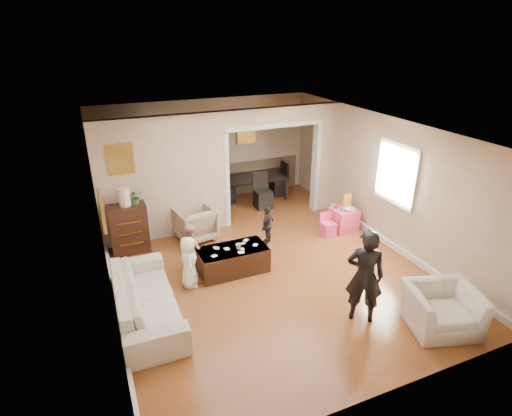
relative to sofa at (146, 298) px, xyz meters
name	(u,v)px	position (x,y,z in m)	size (l,w,h in m)	color
floor	(260,261)	(2.29, 0.82, -0.33)	(7.00, 7.00, 0.00)	#A3582A
partition_left	(165,179)	(0.91, 2.62, 0.97)	(2.75, 0.18, 2.60)	beige
partition_right	(325,158)	(4.76, 2.62, 0.97)	(0.55, 0.18, 2.60)	beige
partition_header	(274,115)	(3.39, 2.62, 2.09)	(2.22, 0.18, 0.35)	beige
window_pane	(397,174)	(5.02, 0.42, 1.22)	(0.03, 0.95, 1.10)	white
framed_art_partition	(120,159)	(0.09, 2.52, 1.52)	(0.45, 0.03, 0.55)	brown
framed_art_sofa_wall	(102,210)	(-0.42, 0.22, 1.47)	(0.03, 0.55, 0.40)	brown
framed_art_alcove	(246,132)	(3.39, 4.26, 1.37)	(0.45, 0.03, 0.55)	brown
sofa	(146,298)	(0.00, 0.00, 0.00)	(2.27, 0.89, 0.66)	beige
armchair_back	(195,224)	(1.40, 2.23, 0.02)	(0.75, 0.77, 0.70)	tan
armchair_front	(442,309)	(4.02, -1.99, -0.01)	(1.00, 0.87, 0.65)	beige
dresser	(129,229)	(0.05, 2.22, 0.17)	(0.73, 0.41, 1.00)	#32170F
table_lamp	(124,197)	(0.05, 2.22, 0.85)	(0.22, 0.22, 0.36)	beige
potted_plant	(135,197)	(0.25, 2.22, 0.82)	(0.27, 0.23, 0.30)	#38692F
coffee_table	(233,260)	(1.68, 0.70, -0.10)	(1.26, 0.63, 0.47)	#381F12
coffee_cup	(238,246)	(1.78, 0.65, 0.19)	(0.10, 0.10, 0.10)	beige
play_table	(343,219)	(4.56, 1.37, -0.08)	(0.51, 0.51, 0.49)	#F7416E
cereal_box	(347,200)	(4.68, 1.47, 0.31)	(0.20, 0.07, 0.30)	#FFF11A
cyan_cup	(342,209)	(4.46, 1.32, 0.20)	(0.08, 0.08, 0.08)	#28B2CC
toy_block	(337,207)	(4.44, 1.49, 0.19)	(0.08, 0.06, 0.05)	red
play_bowl	(350,210)	(4.61, 1.25, 0.19)	(0.23, 0.23, 0.06)	white
dining_table	(253,187)	(3.40, 3.85, -0.02)	(1.78, 0.99, 0.62)	black
adult_person	(365,276)	(3.04, -1.36, 0.44)	(0.56, 0.37, 1.54)	black
child_kneel_a	(189,262)	(0.83, 0.55, 0.14)	(0.46, 0.30, 0.94)	white
child_kneel_b	(191,248)	(0.98, 1.00, 0.15)	(0.47, 0.36, 0.96)	pink
child_toddler	(268,225)	(2.73, 1.45, 0.09)	(0.49, 0.20, 0.84)	black
craft_papers	(234,248)	(1.71, 0.72, 0.14)	(0.94, 0.50, 0.00)	white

